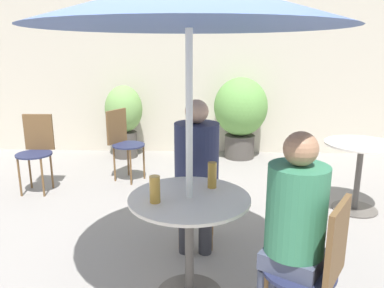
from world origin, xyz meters
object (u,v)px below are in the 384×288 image
object	(u,v)px
bistro_chair_3	(123,138)
potted_plant_1	(241,111)
bistro_chair_1	(198,179)
umbrella	(189,3)
cafe_table_far	(360,162)
cafe_table_near	(189,223)
beer_glass_1	(212,175)
potted_plant_0	(124,116)
bistro_chair_0	(317,262)
bistro_chair_2	(37,145)
beer_glass_0	(155,189)
seated_person_0	(293,221)
seated_person_1	(196,163)

from	to	relation	value
bistro_chair_3	potted_plant_1	size ratio (longest dim) A/B	0.73
bistro_chair_1	umbrella	size ratio (longest dim) A/B	0.44
cafe_table_far	bistro_chair_1	xyz separation A→B (m)	(-1.65, -0.66, 0.02)
cafe_table_far	bistro_chair_3	bearing A→B (deg)	162.00
cafe_table_near	beer_glass_1	distance (m)	0.36
potted_plant_0	cafe_table_far	bearing A→B (deg)	-33.42
cafe_table_near	bistro_chair_0	size ratio (longest dim) A/B	0.87
bistro_chair_2	beer_glass_0	xyz separation A→B (m)	(1.69, -2.03, 0.26)
bistro_chair_2	umbrella	size ratio (longest dim) A/B	0.44
bistro_chair_2	bistro_chair_3	xyz separation A→B (m)	(0.93, 0.42, 0.00)
cafe_table_near	beer_glass_0	bearing A→B (deg)	-155.31
seated_person_0	bistro_chair_1	bearing A→B (deg)	-123.19
cafe_table_far	potted_plant_0	xyz separation A→B (m)	(-2.85, 1.88, 0.12)
bistro_chair_0	seated_person_0	xyz separation A→B (m)	(-0.12, 0.08, 0.20)
beer_glass_0	potted_plant_0	size ratio (longest dim) A/B	0.15
bistro_chair_2	beer_glass_0	bearing A→B (deg)	-51.15
seated_person_0	umbrella	world-z (taller)	umbrella
cafe_table_near	cafe_table_far	world-z (taller)	same
seated_person_0	potted_plant_1	size ratio (longest dim) A/B	1.01
cafe_table_near	beer_glass_1	size ratio (longest dim) A/B	4.39
bistro_chair_1	umbrella	distance (m)	1.59
cafe_table_far	bistro_chair_0	world-z (taller)	bistro_chair_0
bistro_chair_3	seated_person_0	bearing A→B (deg)	-121.92
bistro_chair_1	beer_glass_0	xyz separation A→B (m)	(-0.24, -0.93, 0.26)
seated_person_0	bistro_chair_2	bearing A→B (deg)	-100.73
seated_person_1	potted_plant_1	distance (m)	2.79
umbrella	bistro_chair_0	bearing A→B (deg)	-32.03
cafe_table_near	potted_plant_0	world-z (taller)	potted_plant_0
potted_plant_0	potted_plant_1	size ratio (longest dim) A/B	0.90
bistro_chair_2	seated_person_1	world-z (taller)	seated_person_1
cafe_table_far	bistro_chair_3	xyz separation A→B (m)	(-2.65, 0.86, 0.02)
bistro_chair_3	potted_plant_1	distance (m)	1.91
beer_glass_1	beer_glass_0	bearing A→B (deg)	-142.70
bistro_chair_2	beer_glass_1	bearing A→B (deg)	-41.62
bistro_chair_0	potted_plant_0	size ratio (longest dim) A/B	0.81
cafe_table_near	umbrella	world-z (taller)	umbrella
seated_person_1	cafe_table_near	bearing A→B (deg)	-90.00
umbrella	bistro_chair_2	bearing A→B (deg)	134.54
cafe_table_near	seated_person_0	distance (m)	0.72
cafe_table_far	bistro_chair_2	bearing A→B (deg)	172.98
cafe_table_near	umbrella	distance (m)	1.36
bistro_chair_2	umbrella	bearing A→B (deg)	-46.47
potted_plant_0	umbrella	world-z (taller)	umbrella
potted_plant_1	beer_glass_1	bearing A→B (deg)	-98.14
beer_glass_0	bistro_chair_3	bearing A→B (deg)	107.32
beer_glass_0	potted_plant_1	size ratio (longest dim) A/B	0.14
umbrella	cafe_table_far	bearing A→B (deg)	41.64
cafe_table_near	bistro_chair_3	size ratio (longest dim) A/B	0.87
bistro_chair_0	bistro_chair_3	size ratio (longest dim) A/B	1.00
cafe_table_near	potted_plant_0	size ratio (longest dim) A/B	0.71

